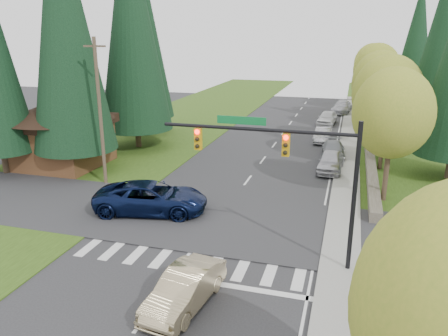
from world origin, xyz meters
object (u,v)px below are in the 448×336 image
at_px(parked_car_c, 323,135).
at_px(parked_car_d, 327,118).
at_px(parked_car_a, 331,161).
at_px(parked_car_b, 333,150).
at_px(parked_car_e, 342,107).
at_px(sedan_champagne, 185,289).
at_px(suv_navy, 151,198).

distance_m(parked_car_c, parked_car_d, 8.73).
height_order(parked_car_a, parked_car_b, parked_car_a).
bearing_deg(parked_car_b, parked_car_e, 86.02).
bearing_deg(parked_car_c, sedan_champagne, -94.28).
relative_size(parked_car_b, parked_car_e, 0.84).
bearing_deg(parked_car_c, parked_car_e, 87.66).
xyz_separation_m(suv_navy, parked_car_e, (9.72, 38.11, -0.13)).
bearing_deg(suv_navy, parked_car_d, -27.23).
xyz_separation_m(parked_car_c, parked_car_d, (-0.12, 8.73, 0.12)).
distance_m(parked_car_d, parked_car_e, 8.66).
distance_m(suv_navy, parked_car_d, 30.71).
xyz_separation_m(suv_navy, parked_car_d, (8.32, 29.56, -0.12)).
distance_m(sedan_champagne, parked_car_d, 37.88).
xyz_separation_m(sedan_champagne, suv_navy, (-5.28, 8.20, 0.17)).
bearing_deg(parked_car_d, parked_car_c, -83.03).
bearing_deg(parked_car_c, parked_car_b, -74.90).
relative_size(suv_navy, parked_car_b, 1.44).
bearing_deg(sedan_champagne, parked_car_a, 85.04).
xyz_separation_m(suv_navy, parked_car_a, (9.72, 11.27, -0.14)).
bearing_deg(parked_car_c, parked_car_d, 92.68).
bearing_deg(suv_navy, parked_car_e, -25.82).
height_order(parked_car_b, parked_car_d, parked_car_d).
distance_m(sedan_champagne, suv_navy, 9.76).
bearing_deg(sedan_champagne, parked_car_c, 91.68).
xyz_separation_m(parked_car_a, parked_car_d, (-1.40, 18.29, 0.02)).
bearing_deg(parked_car_a, parked_car_b, 92.42).
bearing_deg(parked_car_c, parked_car_a, -80.43).
bearing_deg(parked_car_d, parked_car_e, 86.91).
distance_m(suv_navy, parked_car_a, 14.88).
xyz_separation_m(parked_car_b, parked_car_c, (-1.28, 5.48, 0.01)).
bearing_deg(parked_car_a, suv_navy, -128.35).
bearing_deg(parked_car_b, parked_car_c, 99.21).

